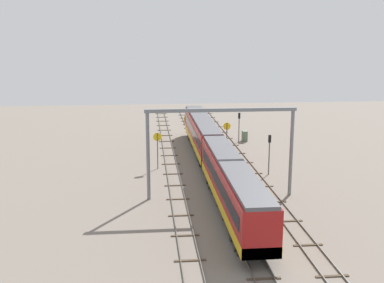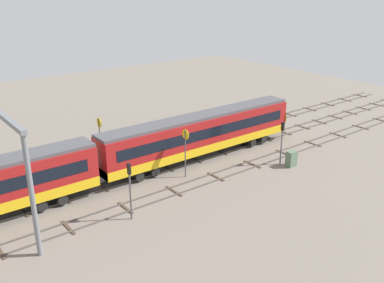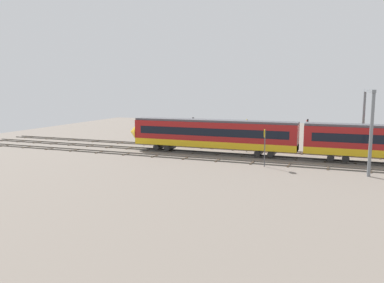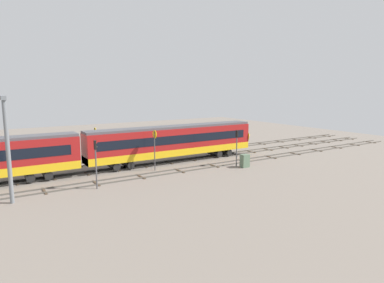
{
  "view_description": "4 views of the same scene",
  "coord_description": "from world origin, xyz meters",
  "px_view_note": "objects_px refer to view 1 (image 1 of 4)",
  "views": [
    {
      "loc": [
        -62.58,
        7.81,
        16.48
      ],
      "look_at": [
        2.01,
        1.67,
        2.04
      ],
      "focal_mm": 44.72,
      "sensor_mm": 36.0,
      "label": 1
    },
    {
      "loc": [
        -22.86,
        -33.68,
        17.92
      ],
      "look_at": [
        3.57,
        0.35,
        2.03
      ],
      "focal_mm": 39.92,
      "sensor_mm": 36.0,
      "label": 2
    },
    {
      "loc": [
        -12.28,
        52.74,
        9.61
      ],
      "look_at": [
        7.21,
        1.55,
        1.85
      ],
      "focal_mm": 35.98,
      "sensor_mm": 36.0,
      "label": 3
    },
    {
      "loc": [
        -17.75,
        -39.63,
        10.02
      ],
      "look_at": [
        6.92,
        -0.82,
        2.72
      ],
      "focal_mm": 31.86,
      "sensor_mm": 36.0,
      "label": 4
    }
  ],
  "objects_px": {
    "overhead_gantry": "(221,134)",
    "speed_sign_near_foreground": "(157,145)",
    "train": "(213,153)",
    "relay_cabinet": "(245,136)",
    "signal_light_trackside_approach": "(239,123)",
    "speed_sign_mid_trackside": "(227,135)",
    "signal_light_trackside_departure": "(269,149)"
  },
  "relations": [
    {
      "from": "overhead_gantry",
      "to": "speed_sign_near_foreground",
      "type": "relative_size",
      "value": 3.34
    },
    {
      "from": "train",
      "to": "relay_cabinet",
      "type": "height_order",
      "value": "train"
    },
    {
      "from": "overhead_gantry",
      "to": "signal_light_trackside_approach",
      "type": "xyz_separation_m",
      "value": [
        25.77,
        -6.93,
        -3.69
      ]
    },
    {
      "from": "speed_sign_mid_trackside",
      "to": "relay_cabinet",
      "type": "xyz_separation_m",
      "value": [
        10.36,
        -4.64,
        -2.46
      ]
    },
    {
      "from": "signal_light_trackside_approach",
      "to": "signal_light_trackside_departure",
      "type": "xyz_separation_m",
      "value": [
        -18.18,
        -0.16,
        0.14
      ]
    },
    {
      "from": "signal_light_trackside_approach",
      "to": "signal_light_trackside_departure",
      "type": "bearing_deg",
      "value": -179.49
    },
    {
      "from": "speed_sign_mid_trackside",
      "to": "relay_cabinet",
      "type": "distance_m",
      "value": 11.61
    },
    {
      "from": "speed_sign_mid_trackside",
      "to": "relay_cabinet",
      "type": "bearing_deg",
      "value": -24.12
    },
    {
      "from": "speed_sign_near_foreground",
      "to": "signal_light_trackside_departure",
      "type": "height_order",
      "value": "signal_light_trackside_departure"
    },
    {
      "from": "signal_light_trackside_approach",
      "to": "speed_sign_near_foreground",
      "type": "bearing_deg",
      "value": 137.3
    },
    {
      "from": "speed_sign_near_foreground",
      "to": "speed_sign_mid_trackside",
      "type": "xyz_separation_m",
      "value": [
        4.36,
        -9.53,
        0.19
      ]
    },
    {
      "from": "signal_light_trackside_approach",
      "to": "signal_light_trackside_departure",
      "type": "distance_m",
      "value": 18.18
    },
    {
      "from": "overhead_gantry",
      "to": "relay_cabinet",
      "type": "relative_size",
      "value": 9.3
    },
    {
      "from": "speed_sign_mid_trackside",
      "to": "signal_light_trackside_departure",
      "type": "xyz_separation_m",
      "value": [
        -8.31,
        -3.76,
        -0.11
      ]
    },
    {
      "from": "signal_light_trackside_departure",
      "to": "relay_cabinet",
      "type": "height_order",
      "value": "signal_light_trackside_departure"
    },
    {
      "from": "speed_sign_mid_trackside",
      "to": "speed_sign_near_foreground",
      "type": "bearing_deg",
      "value": 114.59
    },
    {
      "from": "overhead_gantry",
      "to": "relay_cabinet",
      "type": "distance_m",
      "value": 28.08
    },
    {
      "from": "overhead_gantry",
      "to": "speed_sign_near_foreground",
      "type": "xyz_separation_m",
      "value": [
        11.55,
        6.2,
        -3.64
      ]
    },
    {
      "from": "train",
      "to": "overhead_gantry",
      "type": "height_order",
      "value": "overhead_gantry"
    },
    {
      "from": "signal_light_trackside_departure",
      "to": "train",
      "type": "bearing_deg",
      "value": 82.73
    },
    {
      "from": "train",
      "to": "signal_light_trackside_departure",
      "type": "distance_m",
      "value": 6.75
    },
    {
      "from": "relay_cabinet",
      "to": "speed_sign_near_foreground",
      "type": "bearing_deg",
      "value": 136.1
    },
    {
      "from": "speed_sign_near_foreground",
      "to": "train",
      "type": "bearing_deg",
      "value": -115.14
    },
    {
      "from": "speed_sign_mid_trackside",
      "to": "signal_light_trackside_approach",
      "type": "distance_m",
      "value": 10.5
    },
    {
      "from": "train",
      "to": "speed_sign_mid_trackside",
      "type": "distance_m",
      "value": 8.04
    },
    {
      "from": "train",
      "to": "speed_sign_near_foreground",
      "type": "relative_size",
      "value": 10.94
    },
    {
      "from": "overhead_gantry",
      "to": "signal_light_trackside_departure",
      "type": "relative_size",
      "value": 3.14
    },
    {
      "from": "speed_sign_near_foreground",
      "to": "signal_light_trackside_approach",
      "type": "height_order",
      "value": "signal_light_trackside_approach"
    },
    {
      "from": "train",
      "to": "speed_sign_mid_trackside",
      "type": "relative_size",
      "value": 10.19
    },
    {
      "from": "overhead_gantry",
      "to": "signal_light_trackside_approach",
      "type": "bearing_deg",
      "value": -15.04
    },
    {
      "from": "overhead_gantry",
      "to": "speed_sign_mid_trackside",
      "type": "bearing_deg",
      "value": -11.82
    },
    {
      "from": "overhead_gantry",
      "to": "speed_sign_near_foreground",
      "type": "height_order",
      "value": "overhead_gantry"
    }
  ]
}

